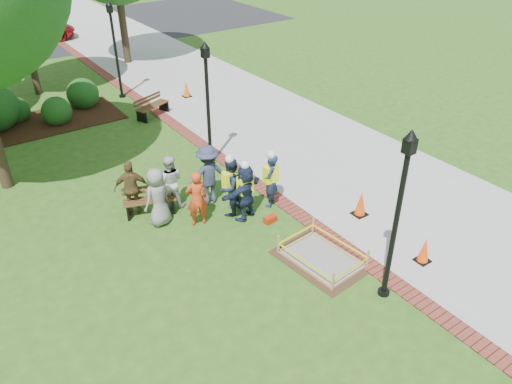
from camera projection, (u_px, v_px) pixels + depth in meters
ground at (267, 249)px, 13.33m from camera, size 100.00×100.00×0.00m
sidewalk at (226, 99)px, 22.77m from camera, size 6.00×60.00×0.02m
brick_edging at (161, 115)px, 21.17m from camera, size 0.50×60.00×0.03m
mulch_bed at (33, 125)px, 20.23m from camera, size 7.00×3.00×0.05m
parking_lot at (20, 37)px, 32.18m from camera, size 36.00×12.00×0.01m
wet_concrete_pad at (322, 253)px, 12.81m from camera, size 1.91×2.45×0.55m
bench_near at (150, 206)px, 14.66m from camera, size 1.59×0.98×0.82m
bench_far at (153, 110)px, 20.91m from camera, size 1.65×1.08×0.85m
cone_front at (424, 251)px, 12.69m from camera, size 0.36×0.36×0.71m
cone_back at (361, 204)px, 14.51m from camera, size 0.40×0.40×0.79m
cone_far at (186, 89)px, 22.84m from camera, size 0.37×0.37×0.74m
toolbox at (270, 219)px, 14.35m from camera, size 0.40×0.25×0.19m
lamp_near at (399, 206)px, 10.56m from camera, size 0.28×0.28×4.26m
lamp_mid at (207, 96)px, 16.15m from camera, size 0.28×0.28×4.26m
lamp_far at (114, 43)px, 21.73m from camera, size 0.28×0.28×4.26m
shrub_c at (59, 123)px, 20.47m from camera, size 1.19×1.19×1.19m
shrub_d at (85, 106)px, 22.01m from camera, size 1.37×1.37×1.37m
shrub_e at (19, 120)px, 20.68m from camera, size 1.07×1.07×1.07m
casual_person_a at (158, 197)px, 13.90m from camera, size 0.65×0.52×1.75m
casual_person_b at (197, 199)px, 13.90m from camera, size 0.61×0.48×1.68m
casual_person_c at (170, 182)px, 14.71m from camera, size 0.64×0.58×1.68m
casual_person_d at (132, 188)px, 14.34m from camera, size 0.65×0.56×1.72m
casual_person_e at (208, 175)px, 14.85m from camera, size 0.66×0.48×1.88m
hivis_worker_a at (245, 190)px, 14.13m from camera, size 0.63×0.50×1.86m
hivis_worker_b at (271, 179)px, 14.72m from camera, size 0.63×0.61×1.82m
hivis_worker_c at (230, 185)px, 14.31m from camera, size 0.66×0.54×1.93m
parked_car_c at (33, 41)px, 31.39m from camera, size 2.68×5.05×1.57m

